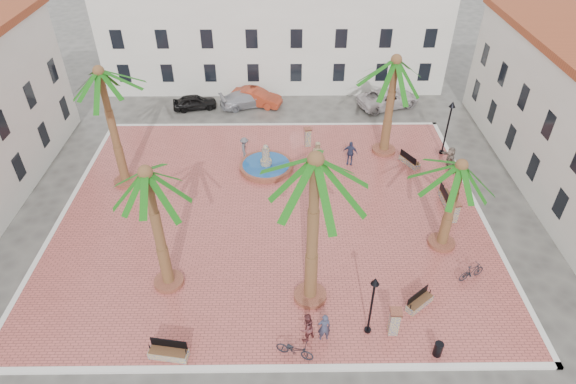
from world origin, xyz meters
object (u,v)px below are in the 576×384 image
bench_s (169,353)px  bollard_n (308,137)px  bench_e (447,199)px  bollard_se (394,321)px  car_white (388,98)px  palm_ne (395,73)px  lamppost_e (449,119)px  car_red (256,97)px  litter_bin (438,349)px  car_black (195,102)px  palm_nw (102,85)px  cyclist_b (307,327)px  bicycle_b (472,272)px  pedestrian_north (245,148)px  fountain (266,165)px  palm_s (315,178)px  lamppost_s (373,296)px  palm_sw (149,188)px  bicycle_a (295,349)px  pedestrian_east (450,159)px  car_silver (247,99)px  cyclist_a (324,327)px  pedestrian_fountain_b (350,153)px  bollard_e (455,212)px  bench_ne (409,161)px  bench_se (419,302)px

bench_s → bollard_n: 19.42m
bench_e → bollard_se: 11.16m
car_white → palm_ne: bearing=147.4°
palm_ne → bollard_n: (-5.60, 0.86, -5.41)m
lamppost_e → car_red: size_ratio=0.94×
litter_bin → car_black: 28.44m
palm_nw → bollard_se: (15.78, -12.30, -6.27)m
car_black → palm_ne: bearing=-127.3°
bench_e → palm_nw: bearing=81.0°
cyclist_b → car_white: 25.15m
bicycle_b → pedestrian_north: size_ratio=0.99×
fountain → pedestrian_north: size_ratio=2.32×
palm_s → lamppost_s: 6.04m
palm_sw → bollard_n: size_ratio=5.06×
palm_ne → litter_bin: (-0.49, -17.25, -5.78)m
palm_ne → bicycle_b: (2.47, -12.63, -5.69)m
palm_sw → car_white: bearing=53.4°
car_black → car_white: (16.60, 0.29, 0.12)m
bicycle_a → bicycle_b: bearing=-43.6°
bollard_se → litter_bin: bearing=-34.3°
litter_bin → car_black: size_ratio=0.21×
pedestrian_east → car_silver: 17.78m
pedestrian_north → bench_s: bearing=167.8°
cyclist_a → car_silver: cyclist_a is taller
bollard_se → car_silver: size_ratio=0.33×
car_silver → bench_e: bearing=-157.2°
palm_sw → palm_ne: palm_sw is taller
cyclist_a → cyclist_b: size_ratio=1.02×
bench_s → pedestrian_fountain_b: size_ratio=1.03×
palm_sw → bollard_e: (16.34, 4.81, -5.56)m
bollard_n → bicycle_b: bearing=-59.1°
lamppost_s → car_black: bearing=116.4°
bench_ne → bicycle_a: bicycle_a is taller
litter_bin → pedestrian_north: bearing=120.5°
palm_s → palm_ne: (6.10, 13.83, -1.31)m
fountain → bench_e: size_ratio=1.95×
palm_sw → bench_ne: 19.59m
lamppost_s → pedestrian_north: 16.74m
car_silver → lamppost_s: bearing=175.3°
bench_s → bollard_se: (10.35, 1.21, 0.54)m
bench_se → pedestrian_fountain_b: bearing=60.7°
bollard_e → car_red: (-12.64, 15.87, -0.12)m
pedestrian_east → bench_ne: bearing=-117.1°
palm_s → bench_se: 9.07m
pedestrian_north → car_black: pedestrian_north is taller
cyclist_b → bench_ne: bearing=-158.3°
bench_se → bicycle_a: 6.89m
bench_e → bicycle_a: size_ratio=1.09×
cyclist_a → bicycle_b: bearing=-161.7°
litter_bin → cyclist_b: size_ratio=0.48×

